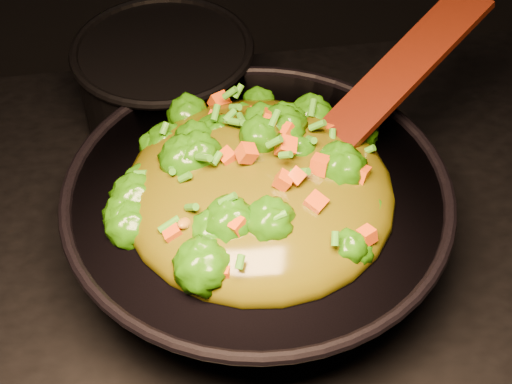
{
  "coord_description": "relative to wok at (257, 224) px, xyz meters",
  "views": [
    {
      "loc": [
        0.02,
        -0.41,
        1.54
      ],
      "look_at": [
        0.1,
        0.09,
        0.99
      ],
      "focal_mm": 50.0,
      "sensor_mm": 36.0,
      "label": 1
    }
  ],
  "objects": [
    {
      "name": "wok",
      "position": [
        0.0,
        0.0,
        0.0
      ],
      "size": [
        0.43,
        0.43,
        0.11
      ],
      "primitive_type": null,
      "rotation": [
        0.0,
        0.0,
        -0.11
      ],
      "color": "black",
      "rests_on": "stovetop"
    },
    {
      "name": "stir_fry",
      "position": [
        -0.0,
        -0.01,
        0.1
      ],
      "size": [
        0.34,
        0.34,
        0.09
      ],
      "primitive_type": null,
      "rotation": [
        0.0,
        0.0,
        0.3
      ],
      "color": "#256907",
      "rests_on": "wok"
    },
    {
      "name": "spatula",
      "position": [
        0.13,
        0.06,
        0.11
      ],
      "size": [
        0.28,
        0.21,
        0.13
      ],
      "primitive_type": "cube",
      "rotation": [
        0.0,
        -0.38,
        0.57
      ],
      "color": "#381503",
      "rests_on": "wok"
    },
    {
      "name": "back_pot",
      "position": [
        -0.08,
        0.24,
        0.01
      ],
      "size": [
        0.23,
        0.23,
        0.12
      ],
      "primitive_type": "cylinder",
      "rotation": [
        0.0,
        0.0,
        0.06
      ],
      "color": "black",
      "rests_on": "stovetop"
    }
  ]
}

